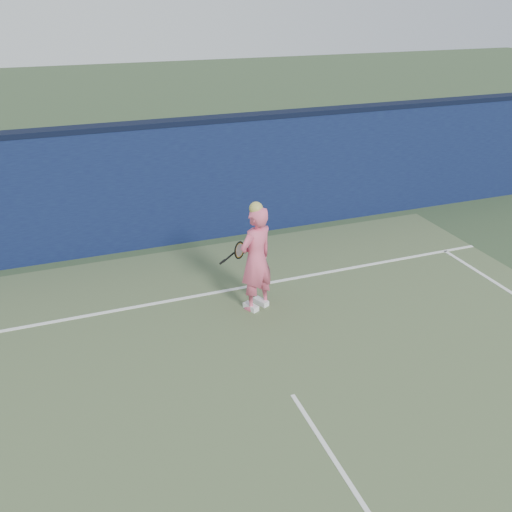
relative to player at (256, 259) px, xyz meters
name	(u,v)px	position (x,y,z in m)	size (l,w,h in m)	color
ground	(326,448)	(-0.33, -3.30, -0.93)	(80.00, 80.00, 0.00)	#33462B
backstop_wall	(188,184)	(-0.33, 3.20, 0.32)	(24.00, 0.40, 2.50)	#0C1238
wall_cap	(185,121)	(-0.33, 3.20, 1.62)	(24.00, 0.42, 0.10)	black
player	(256,259)	(0.00, 0.00, 0.00)	(0.79, 0.67, 1.92)	#E75A7B
racket	(238,251)	(-0.18, 0.40, -0.01)	(0.54, 0.30, 0.31)	black
court_lines	(340,468)	(-0.33, -3.63, -0.91)	(11.00, 12.04, 0.01)	white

